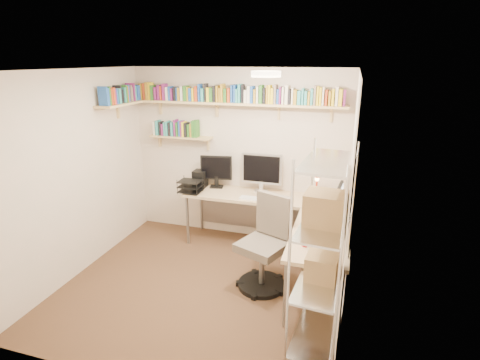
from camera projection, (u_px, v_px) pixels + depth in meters
The scene contains 6 objects.
ground at pixel (201, 285), 4.52m from camera, with size 3.20×3.20×0.00m, color #47351E.
room_shell at pixel (197, 161), 4.04m from camera, with size 3.24×3.04×2.52m.
wall_shelves at pixel (204, 103), 5.19m from camera, with size 3.12×1.09×0.80m.
corner_desk at pixel (261, 203), 5.01m from camera, with size 2.39×2.02×1.35m.
office_chair at pixel (265, 249), 4.40m from camera, with size 0.64×0.65×1.12m.
wire_rack at pixel (323, 242), 3.24m from camera, with size 0.48×0.86×1.92m.
Camera 1 is at (1.57, -3.61, 2.60)m, focal length 28.00 mm.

